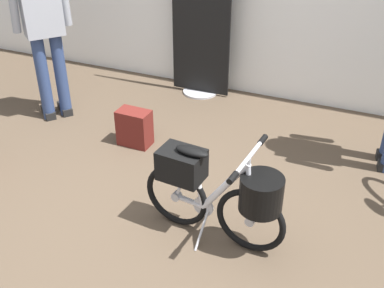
{
  "coord_description": "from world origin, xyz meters",
  "views": [
    {
      "loc": [
        1.17,
        -2.05,
        2.16
      ],
      "look_at": [
        0.14,
        0.35,
        0.55
      ],
      "focal_mm": 44.78,
      "sensor_mm": 36.0,
      "label": 1
    }
  ],
  "objects_px": {
    "visitor_near_wall": "(42,19)",
    "folding_bike_foreground": "(219,190)",
    "floor_banner_stand": "(201,10)",
    "handbag_on_floor": "(135,128)"
  },
  "relations": [
    {
      "from": "floor_banner_stand",
      "to": "visitor_near_wall",
      "type": "distance_m",
      "value": 1.46
    },
    {
      "from": "folding_bike_foreground",
      "to": "handbag_on_floor",
      "type": "bearing_deg",
      "value": 142.12
    },
    {
      "from": "floor_banner_stand",
      "to": "visitor_near_wall",
      "type": "height_order",
      "value": "floor_banner_stand"
    },
    {
      "from": "folding_bike_foreground",
      "to": "visitor_near_wall",
      "type": "relative_size",
      "value": 0.59
    },
    {
      "from": "floor_banner_stand",
      "to": "handbag_on_floor",
      "type": "height_order",
      "value": "floor_banner_stand"
    },
    {
      "from": "visitor_near_wall",
      "to": "folding_bike_foreground",
      "type": "bearing_deg",
      "value": -26.35
    },
    {
      "from": "floor_banner_stand",
      "to": "visitor_near_wall",
      "type": "xyz_separation_m",
      "value": [
        -1.05,
        -1.01,
        0.08
      ]
    },
    {
      "from": "folding_bike_foreground",
      "to": "handbag_on_floor",
      "type": "height_order",
      "value": "folding_bike_foreground"
    },
    {
      "from": "folding_bike_foreground",
      "to": "floor_banner_stand",
      "type": "bearing_deg",
      "value": 115.16
    },
    {
      "from": "floor_banner_stand",
      "to": "folding_bike_foreground",
      "type": "xyz_separation_m",
      "value": [
        0.93,
        -1.99,
        -0.48
      ]
    }
  ]
}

